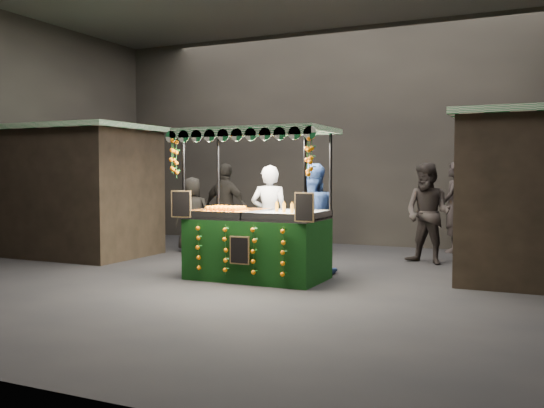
% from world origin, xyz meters
% --- Properties ---
extents(ground, '(12.00, 12.00, 0.00)m').
position_xyz_m(ground, '(0.00, 0.00, 0.00)').
color(ground, black).
rests_on(ground, ground).
extents(market_hall, '(12.10, 10.10, 5.05)m').
position_xyz_m(market_hall, '(0.00, 0.00, 3.38)').
color(market_hall, black).
rests_on(market_hall, ground).
extents(neighbour_stall_left, '(3.00, 2.20, 2.60)m').
position_xyz_m(neighbour_stall_left, '(-4.40, 1.00, 1.31)').
color(neighbour_stall_left, black).
rests_on(neighbour_stall_left, ground).
extents(juice_stall, '(2.42, 1.43, 2.35)m').
position_xyz_m(juice_stall, '(0.11, -0.00, 0.73)').
color(juice_stall, black).
rests_on(juice_stall, ground).
extents(vendor_grey, '(0.74, 0.58, 1.80)m').
position_xyz_m(vendor_grey, '(-0.15, 1.03, 0.90)').
color(vendor_grey, gray).
rests_on(vendor_grey, ground).
extents(vendor_blue, '(1.07, 0.96, 1.82)m').
position_xyz_m(vendor_blue, '(0.68, 0.88, 0.91)').
color(vendor_blue, navy).
rests_on(vendor_blue, ground).
extents(shopper_0, '(0.61, 0.43, 1.59)m').
position_xyz_m(shopper_0, '(-0.08, 3.13, 0.80)').
color(shopper_0, black).
rests_on(shopper_0, ground).
extents(shopper_1, '(1.08, 0.96, 1.85)m').
position_xyz_m(shopper_1, '(2.25, 2.73, 0.93)').
color(shopper_1, black).
rests_on(shopper_1, ground).
extents(shopper_2, '(1.15, 0.64, 1.86)m').
position_xyz_m(shopper_2, '(-1.88, 2.58, 0.93)').
color(shopper_2, black).
rests_on(shopper_2, ground).
extents(shopper_3, '(0.97, 1.17, 1.57)m').
position_xyz_m(shopper_3, '(3.70, 3.84, 0.79)').
color(shopper_3, '#2A2422').
rests_on(shopper_3, ground).
extents(shopper_4, '(0.91, 0.78, 1.58)m').
position_xyz_m(shopper_4, '(-2.60, 2.40, 0.79)').
color(shopper_4, black).
rests_on(shopper_4, ground).
extents(shopper_6, '(0.50, 0.72, 1.90)m').
position_xyz_m(shopper_6, '(2.44, 4.60, 0.95)').
color(shopper_6, '#292221').
rests_on(shopper_6, ground).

